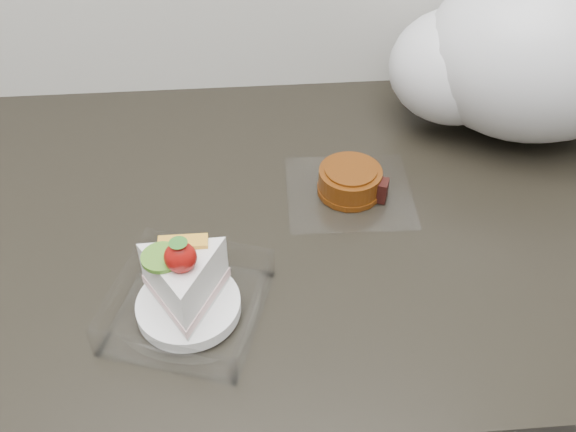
{
  "coord_description": "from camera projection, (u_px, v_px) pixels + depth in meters",
  "views": [
    {
      "loc": [
        0.07,
        1.08,
        1.46
      ],
      "look_at": [
        0.12,
        1.64,
        0.94
      ],
      "focal_mm": 40.0,
      "sensor_mm": 36.0,
      "label": 1
    }
  ],
  "objects": [
    {
      "name": "mooncake_wrap",
      "position": [
        351.0,
        183.0,
        0.85
      ],
      "size": [
        0.17,
        0.16,
        0.04
      ],
      "rotation": [
        0.0,
        0.0,
        0.14
      ],
      "color": "white",
      "rests_on": "counter"
    },
    {
      "name": "counter",
      "position": [
        219.0,
        403.0,
        1.13
      ],
      "size": [
        2.04,
        0.64,
        0.9
      ],
      "color": "black",
      "rests_on": "ground"
    },
    {
      "name": "cake_tray",
      "position": [
        187.0,
        294.0,
        0.69
      ],
      "size": [
        0.2,
        0.2,
        0.12
      ],
      "rotation": [
        0.0,
        0.0,
        -0.31
      ],
      "color": "white",
      "rests_on": "counter"
    },
    {
      "name": "plastic_bag",
      "position": [
        526.0,
        53.0,
        0.89
      ],
      "size": [
        0.39,
        0.28,
        0.31
      ],
      "rotation": [
        0.0,
        0.0,
        0.05
      ],
      "color": "silver",
      "rests_on": "counter"
    }
  ]
}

